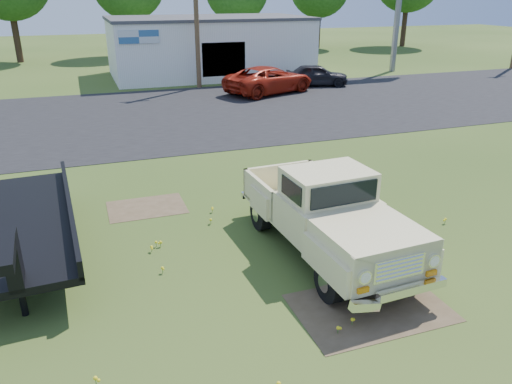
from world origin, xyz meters
TOP-DOWN VIEW (x-y plane):
  - ground at (0.00, 0.00)m, footprint 140.00×140.00m
  - asphalt_lot at (0.00, 15.00)m, footprint 90.00×14.00m
  - dirt_patch_a at (1.50, -3.00)m, footprint 3.00×2.00m
  - dirt_patch_b at (-2.00, 3.50)m, footprint 2.20×1.60m
  - commercial_building at (6.00, 26.99)m, footprint 14.20×8.20m
  - utility_pole_mid at (4.00, 22.00)m, footprint 1.60×0.30m
  - vintage_pickup_truck at (1.65, -0.65)m, footprint 2.57×5.95m
  - flatbed_trailer at (-5.10, 1.69)m, footprint 2.70×7.09m
  - red_pickup at (7.63, 18.71)m, footprint 6.39×4.60m
  - dark_sedan at (11.49, 20.05)m, footprint 4.39×2.75m

SIDE VIEW (x-z plane):
  - ground at x=0.00m, z-range 0.00..0.00m
  - asphalt_lot at x=0.00m, z-range -0.01..0.01m
  - dirt_patch_a at x=1.50m, z-range -0.01..0.01m
  - dirt_patch_b at x=-2.00m, z-range -0.01..0.01m
  - dark_sedan at x=11.49m, z-range 0.00..1.40m
  - red_pickup at x=7.63m, z-range 0.00..1.62m
  - flatbed_trailer at x=-5.10m, z-range 0.00..1.90m
  - vintage_pickup_truck at x=1.65m, z-range 0.00..2.12m
  - commercial_building at x=6.00m, z-range 0.03..4.18m
  - utility_pole_mid at x=4.00m, z-range 0.10..9.10m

